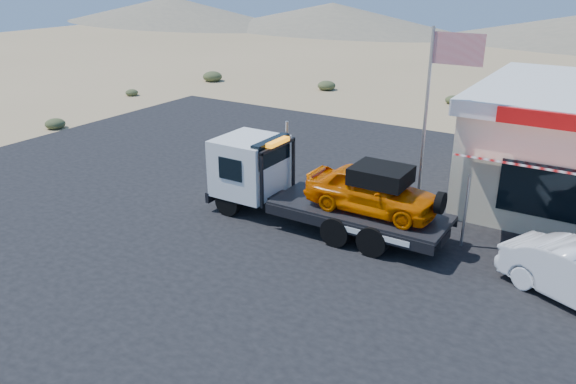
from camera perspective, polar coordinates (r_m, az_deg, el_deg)
name	(u,v)px	position (r m, az deg, el deg)	size (l,w,h in m)	color
ground	(215,236)	(17.16, -7.42, -4.48)	(120.00, 120.00, 0.00)	#998157
asphalt_lot	(321,216)	(18.39, 3.35, -2.43)	(32.00, 24.00, 0.02)	black
tow_truck	(318,185)	(17.22, 3.08, 0.76)	(7.60, 2.25, 2.54)	black
flagpole	(434,105)	(17.44, 14.63, 8.58)	(1.55, 0.10, 6.00)	#99999E
desert_scrub	(163,101)	(34.08, -12.59, 8.99)	(24.65, 31.86, 0.74)	#353F22
distant_hills	(451,21)	(69.99, 16.19, 16.32)	(126.00, 48.00, 4.20)	#726B59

